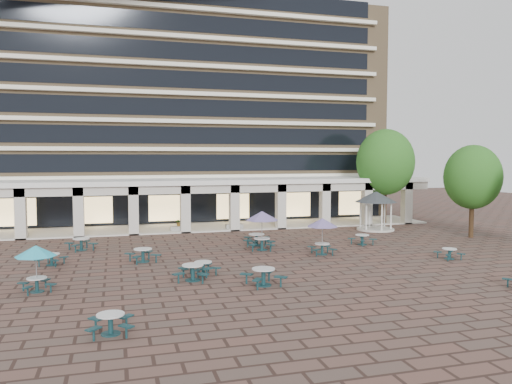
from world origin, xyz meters
TOP-DOWN VIEW (x-y plane):
  - ground at (0.00, 0.00)m, footprint 120.00×120.00m
  - apartment_building at (0.00, 25.47)m, footprint 40.00×15.50m
  - retail_arcade at (0.00, 14.80)m, footprint 42.00×6.60m
  - picnic_table_0 at (-7.97, -11.00)m, footprint 1.70×1.70m
  - picnic_table_1 at (-3.97, -4.04)m, footprint 2.24×2.24m
  - picnic_table_2 at (-0.75, -5.97)m, footprint 2.16×2.16m
  - picnic_table_4 at (-11.36, -4.19)m, footprint 1.90×1.90m
  - picnic_table_5 at (-3.23, -2.87)m, footprint 1.83×1.83m
  - picnic_table_6 at (1.85, 3.11)m, footprint 2.30×2.30m
  - picnic_table_7 at (12.25, -2.96)m, footprint 1.52×1.52m
  - picnic_table_8 at (-11.40, 1.86)m, footprint 1.87×1.87m
  - picnic_table_9 at (-6.19, 1.34)m, footprint 2.17×2.17m
  - picnic_table_10 at (9.44, 3.12)m, footprint 1.98×1.98m
  - picnic_table_11 at (5.19, 0.53)m, footprint 2.05×2.05m
  - picnic_table_12 at (-10.03, 6.39)m, footprint 2.26×2.26m
  - picnic_table_13 at (1.98, 4.88)m, footprint 2.23×2.23m
  - gazebo at (14.04, 9.42)m, footprint 3.60×3.60m
  - tree_east_a at (19.29, 3.75)m, footprint 4.39×4.39m
  - tree_east_c at (16.76, 12.60)m, footprint 5.39×5.39m
  - planter_left at (-2.57, 12.90)m, footprint 1.50×0.68m
  - planter_right at (2.23, 12.90)m, footprint 1.50×0.68m

SIDE VIEW (x-z plane):
  - ground at x=0.00m, z-range 0.00..0.00m
  - picnic_table_7 at x=12.25m, z-range 0.06..0.73m
  - picnic_table_8 at x=-11.40m, z-range 0.07..0.76m
  - picnic_table_5 at x=-3.23m, z-range 0.07..0.78m
  - picnic_table_10 at x=9.44m, z-range 0.07..0.81m
  - picnic_table_0 at x=-7.97m, z-range 0.07..0.82m
  - planter_left at x=-2.57m, z-range -0.14..1.05m
  - picnic_table_9 at x=-6.19m, z-range 0.08..0.90m
  - planter_right at x=2.23m, z-range -0.13..1.12m
  - picnic_table_12 at x=-10.03m, z-range 0.08..0.91m
  - picnic_table_1 at x=-3.97m, z-range 0.08..0.92m
  - picnic_table_13 at x=1.98m, z-range 0.08..0.93m
  - picnic_table_2 at x=-0.75m, z-range 0.08..0.95m
  - picnic_table_4 at x=-11.36m, z-range 0.77..2.97m
  - picnic_table_11 at x=5.19m, z-range 0.83..3.19m
  - picnic_table_6 at x=1.85m, z-range 0.93..3.58m
  - gazebo at x=14.04m, z-range 0.85..4.20m
  - retail_arcade at x=0.00m, z-range 0.80..5.20m
  - tree_east_a at x=19.29m, z-range 1.12..8.43m
  - tree_east_c at x=16.76m, z-range 1.38..10.36m
  - apartment_building at x=0.00m, z-range 0.00..25.20m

